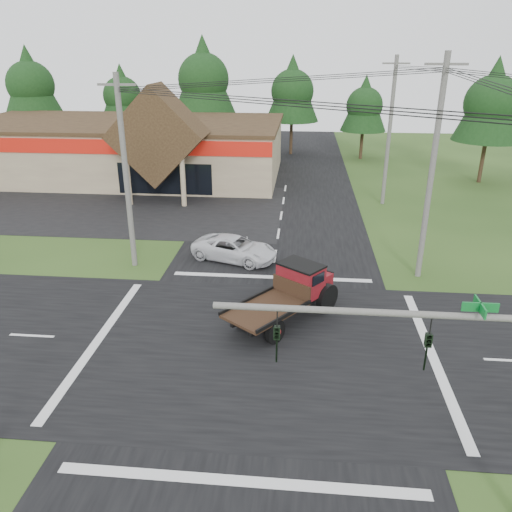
# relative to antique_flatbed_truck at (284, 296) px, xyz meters

# --- Properties ---
(ground) EXTENTS (120.00, 120.00, 0.00)m
(ground) POSITION_rel_antique_flatbed_truck_xyz_m (-0.84, -2.43, -1.24)
(ground) COLOR #264017
(ground) RESTS_ON ground
(road_ns) EXTENTS (12.00, 120.00, 0.02)m
(road_ns) POSITION_rel_antique_flatbed_truck_xyz_m (-0.84, -2.43, -1.23)
(road_ns) COLOR black
(road_ns) RESTS_ON ground
(road_ew) EXTENTS (120.00, 12.00, 0.02)m
(road_ew) POSITION_rel_antique_flatbed_truck_xyz_m (-0.84, -2.43, -1.23)
(road_ew) COLOR black
(road_ew) RESTS_ON ground
(parking_apron) EXTENTS (28.00, 14.00, 0.02)m
(parking_apron) POSITION_rel_antique_flatbed_truck_xyz_m (-14.84, 16.57, -1.23)
(parking_apron) COLOR black
(parking_apron) RESTS_ON ground
(cvs_building) EXTENTS (30.40, 18.20, 9.19)m
(cvs_building) POSITION_rel_antique_flatbed_truck_xyz_m (-16.55, 27.14, 1.54)
(cvs_building) COLOR gray
(cvs_building) RESTS_ON ground
(traffic_signal_mast) EXTENTS (8.12, 0.24, 7.00)m
(traffic_signal_mast) POSITION_rel_antique_flatbed_truck_xyz_m (4.98, -9.93, 3.18)
(traffic_signal_mast) COLOR #595651
(traffic_signal_mast) RESTS_ON ground
(utility_pole_nw) EXTENTS (2.00, 0.30, 10.50)m
(utility_pole_nw) POSITION_rel_antique_flatbed_truck_xyz_m (-8.84, 5.57, 4.15)
(utility_pole_nw) COLOR #595651
(utility_pole_nw) RESTS_ON ground
(utility_pole_ne) EXTENTS (2.00, 0.30, 11.50)m
(utility_pole_ne) POSITION_rel_antique_flatbed_truck_xyz_m (7.16, 5.57, 4.65)
(utility_pole_ne) COLOR #595651
(utility_pole_ne) RESTS_ON ground
(utility_pole_n) EXTENTS (2.00, 0.30, 11.20)m
(utility_pole_n) POSITION_rel_antique_flatbed_truck_xyz_m (7.16, 19.57, 4.50)
(utility_pole_n) COLOR #595651
(utility_pole_n) RESTS_ON ground
(tree_row_a) EXTENTS (6.72, 6.72, 12.12)m
(tree_row_a) POSITION_rel_antique_flatbed_truck_xyz_m (-30.84, 37.57, 6.81)
(tree_row_a) COLOR #332316
(tree_row_a) RESTS_ON ground
(tree_row_b) EXTENTS (5.60, 5.60, 10.10)m
(tree_row_b) POSITION_rel_antique_flatbed_truck_xyz_m (-20.84, 39.57, 5.46)
(tree_row_b) COLOR #332316
(tree_row_b) RESTS_ON ground
(tree_row_c) EXTENTS (7.28, 7.28, 13.13)m
(tree_row_c) POSITION_rel_antique_flatbed_truck_xyz_m (-10.84, 38.57, 7.48)
(tree_row_c) COLOR #332316
(tree_row_c) RESTS_ON ground
(tree_row_d) EXTENTS (6.16, 6.16, 11.11)m
(tree_row_d) POSITION_rel_antique_flatbed_truck_xyz_m (-0.84, 39.57, 6.14)
(tree_row_d) COLOR #332316
(tree_row_d) RESTS_ON ground
(tree_row_e) EXTENTS (5.04, 5.04, 9.09)m
(tree_row_e) POSITION_rel_antique_flatbed_truck_xyz_m (7.16, 37.57, 4.79)
(tree_row_e) COLOR #332316
(tree_row_e) RESTS_ON ground
(tree_side_ne) EXTENTS (6.16, 6.16, 11.11)m
(tree_side_ne) POSITION_rel_antique_flatbed_truck_xyz_m (17.16, 27.57, 6.14)
(tree_side_ne) COLOR #332316
(tree_side_ne) RESTS_ON ground
(antique_flatbed_truck) EXTENTS (5.41, 6.09, 2.48)m
(antique_flatbed_truck) POSITION_rel_antique_flatbed_truck_xyz_m (0.00, 0.00, 0.00)
(antique_flatbed_truck) COLOR #5F0D13
(antique_flatbed_truck) RESTS_ON ground
(white_pickup) EXTENTS (5.49, 3.79, 1.39)m
(white_pickup) POSITION_rel_antique_flatbed_truck_xyz_m (-3.19, 6.91, -0.54)
(white_pickup) COLOR silver
(white_pickup) RESTS_ON ground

